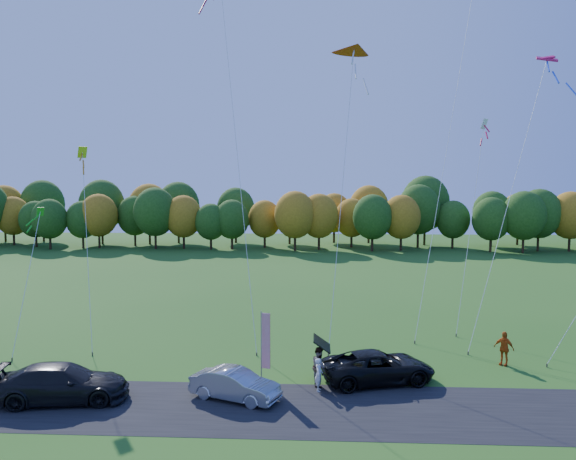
{
  "coord_description": "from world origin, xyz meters",
  "views": [
    {
      "loc": [
        1.79,
        -27.72,
        9.87
      ],
      "look_at": [
        0.0,
        6.0,
        7.0
      ],
      "focal_mm": 35.0,
      "sensor_mm": 36.0,
      "label": 1
    }
  ],
  "objects_px": {
    "silver_sedan": "(235,385)",
    "person_east": "(504,348)",
    "feather_flag": "(265,340)",
    "black_suv": "(378,367)"
  },
  "relations": [
    {
      "from": "silver_sedan",
      "to": "feather_flag",
      "type": "height_order",
      "value": "feather_flag"
    },
    {
      "from": "silver_sedan",
      "to": "person_east",
      "type": "height_order",
      "value": "person_east"
    },
    {
      "from": "black_suv",
      "to": "feather_flag",
      "type": "distance_m",
      "value": 5.79
    },
    {
      "from": "person_east",
      "to": "feather_flag",
      "type": "height_order",
      "value": "feather_flag"
    },
    {
      "from": "silver_sedan",
      "to": "person_east",
      "type": "bearing_deg",
      "value": -46.3
    },
    {
      "from": "black_suv",
      "to": "feather_flag",
      "type": "height_order",
      "value": "feather_flag"
    },
    {
      "from": "person_east",
      "to": "feather_flag",
      "type": "xyz_separation_m",
      "value": [
        -12.64,
        -3.62,
        1.29
      ]
    },
    {
      "from": "person_east",
      "to": "black_suv",
      "type": "bearing_deg",
      "value": -118.61
    },
    {
      "from": "black_suv",
      "to": "person_east",
      "type": "bearing_deg",
      "value": -82.59
    },
    {
      "from": "silver_sedan",
      "to": "feather_flag",
      "type": "bearing_deg",
      "value": -9.57
    }
  ]
}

